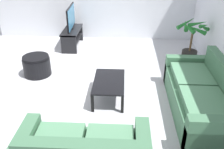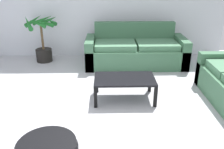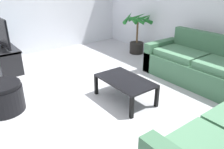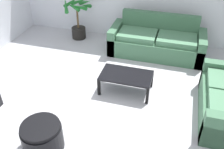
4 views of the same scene
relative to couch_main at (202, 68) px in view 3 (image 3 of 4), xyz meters
The scene contains 9 objects.
ground_plane 2.43m from the couch_main, 108.87° to the right, with size 6.60×6.60×0.00m, color #B2B2B7.
wall_back 1.49m from the couch_main, 137.50° to the left, with size 6.00×0.06×2.70m, color silver.
wall_left 4.54m from the couch_main, 148.86° to the right, with size 0.06×6.00×2.70m, color silver.
couch_main is the anchor object (origin of this frame).
tv_stand 4.11m from the couch_main, 136.41° to the right, with size 1.10×0.45×0.51m.
tv 4.14m from the couch_main, 136.44° to the right, with size 1.07×0.10×0.64m.
coffee_table 1.66m from the couch_main, 102.45° to the right, with size 0.97×0.57×0.38m.
potted_palm 2.13m from the couch_main, behind, with size 0.79×0.78×1.07m.
ottoman 3.52m from the couch_main, 110.34° to the right, with size 0.60×0.60×0.45m.
Camera 3 is at (2.89, -1.47, 1.88)m, focal length 35.74 mm.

